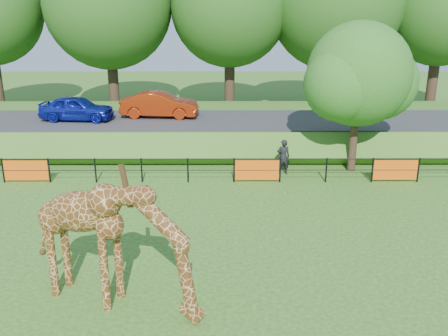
# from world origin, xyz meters

# --- Properties ---
(ground) EXTENTS (90.00, 90.00, 0.00)m
(ground) POSITION_xyz_m (0.00, 0.00, 0.00)
(ground) COLOR #2A5916
(ground) RESTS_ON ground
(giraffe) EXTENTS (4.76, 2.65, 3.42)m
(giraffe) POSITION_xyz_m (-1.20, -1.23, 1.71)
(giraffe) COLOR #593112
(giraffe) RESTS_ON ground
(perimeter_fence) EXTENTS (28.07, 0.10, 1.10)m
(perimeter_fence) POSITION_xyz_m (0.00, 8.00, 0.55)
(perimeter_fence) COLOR black
(perimeter_fence) RESTS_ON ground
(embankment) EXTENTS (40.00, 9.00, 1.30)m
(embankment) POSITION_xyz_m (0.00, 15.50, 0.65)
(embankment) COLOR #2A5916
(embankment) RESTS_ON ground
(road) EXTENTS (40.00, 5.00, 0.12)m
(road) POSITION_xyz_m (0.00, 14.00, 1.36)
(road) COLOR #2E2D30
(road) RESTS_ON embankment
(car_blue) EXTENTS (4.01, 1.89, 1.33)m
(car_blue) POSITION_xyz_m (-6.30, 13.89, 2.08)
(car_blue) COLOR #1625B7
(car_blue) RESTS_ON road
(car_red) EXTENTS (4.32, 1.79, 1.39)m
(car_red) POSITION_xyz_m (-1.96, 14.70, 2.11)
(car_red) COLOR #AC2B0C
(car_red) RESTS_ON road
(visitor) EXTENTS (0.60, 0.41, 1.61)m
(visitor) POSITION_xyz_m (4.26, 9.14, 0.81)
(visitor) COLOR black
(visitor) RESTS_ON ground
(tree_east) EXTENTS (5.40, 4.71, 6.76)m
(tree_east) POSITION_xyz_m (7.60, 9.63, 4.28)
(tree_east) COLOR #332317
(tree_east) RESTS_ON ground
(bg_tree_line) EXTENTS (37.30, 8.80, 11.82)m
(bg_tree_line) POSITION_xyz_m (1.89, 22.00, 7.19)
(bg_tree_line) COLOR #332317
(bg_tree_line) RESTS_ON ground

